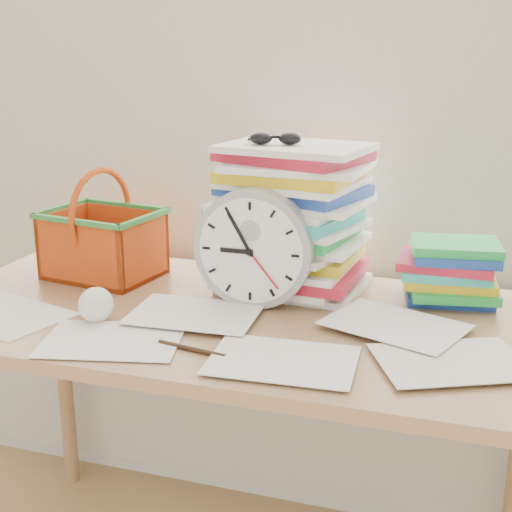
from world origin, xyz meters
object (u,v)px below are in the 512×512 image
(desk, at_px, (233,344))
(book_stack, at_px, (451,271))
(paper_stack, at_px, (292,217))
(basket, at_px, (102,224))
(clock, at_px, (254,248))

(desk, bearing_deg, book_stack, 26.50)
(paper_stack, height_order, basket, paper_stack)
(basket, bearing_deg, desk, -11.22)
(desk, distance_m, paper_stack, 0.34)
(desk, xyz_separation_m, basket, (-0.40, 0.15, 0.21))
(desk, height_order, clock, clock)
(desk, xyz_separation_m, book_stack, (0.45, 0.23, 0.15))
(clock, xyz_separation_m, book_stack, (0.42, 0.17, -0.06))
(clock, bearing_deg, basket, 168.45)
(basket, bearing_deg, paper_stack, 16.65)
(paper_stack, xyz_separation_m, book_stack, (0.38, 0.01, -0.10))
(paper_stack, distance_m, clock, 0.16)
(clock, distance_m, book_stack, 0.46)
(clock, relative_size, basket, 0.99)
(desk, distance_m, basket, 0.48)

